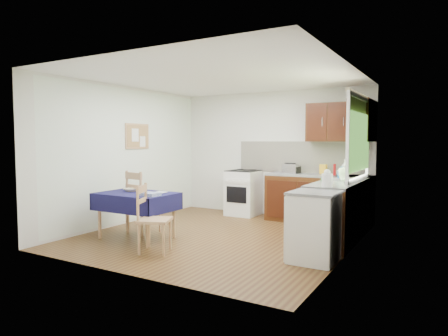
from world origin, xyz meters
The scene contains 33 objects.
floor centered at (0.00, 0.00, 0.00)m, with size 4.20×4.20×0.00m, color #442512.
ceiling centered at (0.00, 0.00, 2.50)m, with size 4.00×4.20×0.02m, color white.
wall_back centered at (0.00, 2.10, 1.25)m, with size 4.00×0.02×2.50m, color silver.
wall_front centered at (0.00, -2.10, 1.25)m, with size 4.00×0.02×2.50m, color silver.
wall_left centered at (-2.00, 0.00, 1.25)m, with size 0.02×4.20×2.50m, color white.
wall_right centered at (2.00, 0.00, 1.25)m, with size 0.02×4.20×2.50m, color silver.
base_cabinets centered at (1.36, 1.26, 0.43)m, with size 1.90×2.30×0.86m.
worktop_back centered at (1.05, 1.80, 0.88)m, with size 1.90×0.60×0.04m, color gray.
worktop_right centered at (1.70, 0.65, 0.88)m, with size 0.60×1.70×0.04m, color gray.
worktop_corner centered at (1.70, 1.80, 0.88)m, with size 0.60×0.60×0.04m, color gray.
splashback centered at (0.65, 2.08, 1.20)m, with size 2.70×0.02×0.60m, color white.
upper_cabinets centered at (1.52, 1.80, 1.85)m, with size 1.20×0.85×0.70m.
stove centered at (-0.50, 1.80, 0.46)m, with size 0.60×0.61×0.92m.
window centered at (1.97, 0.70, 1.65)m, with size 0.04×1.48×1.26m.
fridge centered at (1.70, -0.55, 0.44)m, with size 0.58×0.60×0.89m.
corkboard centered at (-1.97, 0.30, 1.60)m, with size 0.04×0.62×0.47m.
dining_table centered at (-1.04, -0.76, 0.61)m, with size 1.18×0.80×0.71m.
chair_far centered at (-1.23, -0.45, 0.54)m, with size 0.53×0.53×1.03m.
chair_near centered at (-0.34, -1.25, 0.49)m, with size 0.54×0.54×0.93m.
toaster centered at (0.53, 1.71, 0.99)m, with size 0.26×0.16×0.20m.
sandwich_press centered at (0.54, 1.81, 0.98)m, with size 0.27×0.23×0.16m.
sauce_bottle centered at (1.36, 1.73, 1.00)m, with size 0.05×0.05×0.20m, color #B10E11.
yellow_packet centered at (1.09, 1.96, 0.99)m, with size 0.13×0.09×0.17m, color yellow.
dish_rack centered at (1.70, 0.89, 0.92)m, with size 0.42×0.32×0.20m.
kettle centered at (1.73, -0.10, 1.01)m, with size 0.14×0.14×0.24m.
cup centered at (1.48, 1.67, 0.95)m, with size 0.13×0.13×0.10m, color white.
soap_bottle_a centered at (1.62, 1.37, 1.05)m, with size 0.12×0.12×0.30m, color white.
soap_bottle_b centered at (1.64, 1.03, 1.00)m, with size 0.09×0.09×0.21m, color #2075BC.
soap_bottle_c centered at (1.61, 0.26, 0.99)m, with size 0.14×0.14×0.17m, color green.
plate_bowl centered at (-1.22, -0.69, 0.74)m, with size 0.21×0.21×0.05m, color beige.
book centered at (-0.79, -0.63, 0.72)m, with size 0.17×0.23×0.02m, color white.
spice_jar centered at (-0.99, -0.70, 0.75)m, with size 0.04×0.04×0.08m, color #258B3A.
tea_towel centered at (-0.65, -0.91, 0.74)m, with size 0.26×0.21×0.05m, color #283D95.
Camera 1 is at (3.18, -5.39, 1.53)m, focal length 32.00 mm.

